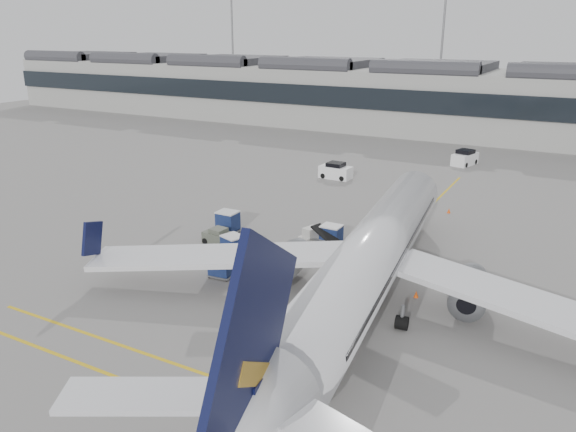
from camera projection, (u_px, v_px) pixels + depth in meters
The scene contains 17 objects.
ground at pixel (205, 279), 42.09m from camera, with size 220.00×220.00×0.00m, color gray.
terminal at pixel (446, 98), 100.05m from camera, with size 200.00×20.45×12.40m.
light_masts at pixel (459, 47), 109.90m from camera, with size 113.00×0.60×25.45m.
apron_markings at pixel (378, 258), 45.87m from camera, with size 0.25×60.00×0.01m, color gold.
airliner_main at pixel (369, 261), 36.66m from camera, with size 39.50×43.38×11.55m.
belt_loader at pixel (320, 241), 47.85m from camera, with size 4.99×2.84×1.98m.
baggage_cart_a at pixel (233, 246), 45.69m from camera, with size 2.19×1.99×1.90m.
baggage_cart_b at pixel (331, 235), 48.05m from camera, with size 1.83×1.51×1.90m.
baggage_cart_c at pixel (228, 221), 51.28m from camera, with size 1.95×1.60×2.05m.
baggage_cart_d at pixel (222, 264), 42.10m from camera, with size 1.90×1.62×1.88m.
ramp_agent_a at pixel (335, 239), 47.47m from camera, with size 0.66×0.43×1.80m, color #EF490C.
ramp_agent_b at pixel (276, 260), 43.10m from camera, with size 0.94×0.73×1.93m, color #DC420B.
pushback_tug at pixel (219, 237), 48.65m from camera, with size 2.74×1.83×1.46m.
safety_cone_nose at pixel (449, 211), 57.08m from camera, with size 0.36×0.36×0.50m, color #F24C0A.
safety_cone_engine at pixel (416, 294), 39.07m from camera, with size 0.34×0.34×0.47m, color #F24C0A.
service_van_left at pixel (336, 171), 70.24m from camera, with size 4.05×2.18×2.03m.
service_van_mid at pixel (465, 158), 77.25m from camera, with size 3.09×4.53×2.12m.
Camera 1 is at (23.89, -30.77, 17.74)m, focal length 35.00 mm.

